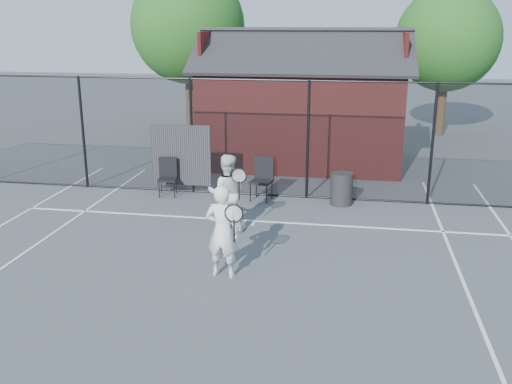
% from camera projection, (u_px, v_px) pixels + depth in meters
% --- Properties ---
extents(ground, '(80.00, 80.00, 0.00)m').
position_uv_depth(ground, '(226.00, 277.00, 10.08)').
color(ground, '#404449').
rests_on(ground, ground).
extents(court_lines, '(11.02, 18.00, 0.01)m').
position_uv_depth(court_lines, '(207.00, 312.00, 8.83)').
color(court_lines, silver).
rests_on(court_lines, ground).
extents(fence, '(22.04, 3.00, 3.00)m').
position_uv_depth(fence, '(256.00, 141.00, 14.44)').
color(fence, black).
rests_on(fence, ground).
extents(clubhouse, '(6.50, 4.36, 4.19)m').
position_uv_depth(clubhouse, '(303.00, 112.00, 18.04)').
color(clubhouse, maroon).
rests_on(clubhouse, ground).
extents(tree_left, '(4.48, 4.48, 6.44)m').
position_uv_depth(tree_left, '(188.00, 26.00, 22.37)').
color(tree_left, black).
rests_on(tree_left, ground).
extents(tree_right, '(3.97, 3.97, 5.70)m').
position_uv_depth(tree_right, '(447.00, 39.00, 21.82)').
color(tree_right, black).
rests_on(tree_right, ground).
extents(player_front, '(0.77, 0.58, 1.67)m').
position_uv_depth(player_front, '(223.00, 231.00, 9.90)').
color(player_front, silver).
rests_on(player_front, ground).
extents(player_back, '(0.96, 0.78, 1.67)m').
position_uv_depth(player_back, '(227.00, 193.00, 12.14)').
color(player_back, silver).
rests_on(player_back, ground).
extents(chair_left, '(0.54, 0.56, 0.96)m').
position_uv_depth(chair_left, '(167.00, 178.00, 14.69)').
color(chair_left, black).
rests_on(chair_left, ground).
extents(chair_right, '(0.60, 0.62, 1.07)m').
position_uv_depth(chair_right, '(261.00, 180.00, 14.29)').
color(chair_right, black).
rests_on(chair_right, ground).
extents(waste_bin, '(0.63, 0.63, 0.80)m').
position_uv_depth(waste_bin, '(341.00, 189.00, 14.00)').
color(waste_bin, black).
rests_on(waste_bin, ground).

